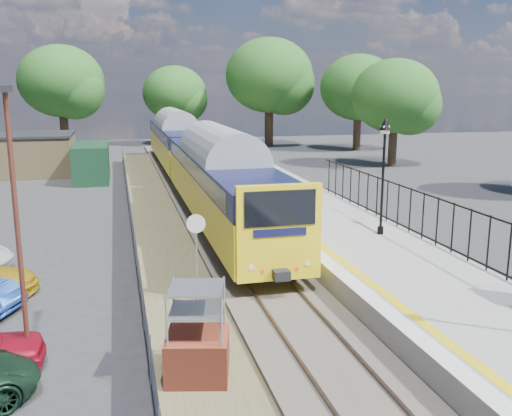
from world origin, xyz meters
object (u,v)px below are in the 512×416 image
object	(u,v)px
train	(192,154)
carpark_lamp	(16,211)
speed_sign	(196,243)
victorian_lamp_north	(384,148)
brick_plinth	(197,334)

from	to	relation	value
train	carpark_lamp	distance (m)	23.94
carpark_lamp	speed_sign	bearing A→B (deg)	31.79
victorian_lamp_north	train	bearing A→B (deg)	107.76
carpark_lamp	train	bearing A→B (deg)	72.86
train	brick_plinth	bearing A→B (deg)	-97.26
victorian_lamp_north	train	size ratio (longest dim) A/B	0.11
train	speed_sign	size ratio (longest dim) A/B	14.13
victorian_lamp_north	brick_plinth	distance (m)	12.05
victorian_lamp_north	carpark_lamp	world-z (taller)	carpark_lamp
speed_sign	carpark_lamp	distance (m)	5.65
brick_plinth	victorian_lamp_north	bearing A→B (deg)	43.49
brick_plinth	speed_sign	bearing A→B (deg)	82.11
victorian_lamp_north	carpark_lamp	distance (m)	13.86
victorian_lamp_north	train	world-z (taller)	victorian_lamp_north
victorian_lamp_north	brick_plinth	world-z (taller)	victorian_lamp_north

